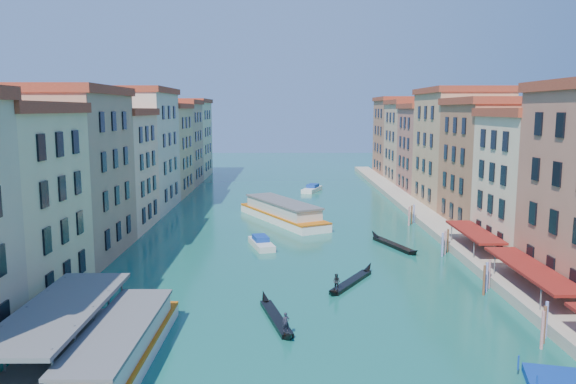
# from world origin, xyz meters

# --- Properties ---
(left_bank_palazzos) EXTENTS (12.80, 128.40, 21.00)m
(left_bank_palazzos) POSITION_xyz_m (-26.00, 64.68, 9.71)
(left_bank_palazzos) COLOR #C3B287
(left_bank_palazzos) RESTS_ON ground
(right_bank_palazzos) EXTENTS (12.80, 128.40, 21.00)m
(right_bank_palazzos) POSITION_xyz_m (30.00, 65.00, 9.75)
(right_bank_palazzos) COLOR brown
(right_bank_palazzos) RESTS_ON ground
(quay) EXTENTS (4.00, 140.00, 1.00)m
(quay) POSITION_xyz_m (22.00, 65.00, 0.50)
(quay) COLOR #AC9C8B
(quay) RESTS_ON ground
(restaurant_awnings) EXTENTS (3.20, 44.55, 3.12)m
(restaurant_awnings) POSITION_xyz_m (22.19, 23.00, 2.99)
(restaurant_awnings) COLOR maroon
(restaurant_awnings) RESTS_ON ground
(vaporetto_stop) EXTENTS (5.40, 16.40, 3.65)m
(vaporetto_stop) POSITION_xyz_m (-16.00, 12.00, 1.44)
(vaporetto_stop) COLOR #5D5D60
(vaporetto_stop) RESTS_ON ground
(mooring_poles_right) EXTENTS (1.44, 54.24, 3.20)m
(mooring_poles_right) POSITION_xyz_m (19.10, 28.80, 1.30)
(mooring_poles_right) COLOR brown
(mooring_poles_right) RESTS_ON ground
(mooring_poles_left) EXTENTS (0.24, 8.24, 3.20)m
(mooring_poles_left) POSITION_xyz_m (-18.50, 12.00, 1.30)
(mooring_poles_left) COLOR brown
(mooring_poles_left) RESTS_ON ground
(vaporetto_near) EXTENTS (4.50, 18.82, 2.79)m
(vaporetto_near) POSITION_xyz_m (-11.53, 10.75, 1.26)
(vaporetto_near) COLOR white
(vaporetto_near) RESTS_ON ground
(vaporetto_far) EXTENTS (14.28, 21.41, 3.21)m
(vaporetto_far) POSITION_xyz_m (-0.59, 60.67, 1.44)
(vaporetto_far) COLOR white
(vaporetto_far) RESTS_ON ground
(gondola_fore) EXTENTS (3.35, 10.36, 2.10)m
(gondola_fore) POSITION_xyz_m (-0.98, 18.72, 0.35)
(gondola_fore) COLOR black
(gondola_fore) RESTS_ON ground
(gondola_right) EXTENTS (6.18, 9.71, 2.15)m
(gondola_right) POSITION_xyz_m (6.33, 28.33, 0.41)
(gondola_right) COLOR black
(gondola_right) RESTS_ON ground
(gondola_far) EXTENTS (4.87, 10.96, 1.62)m
(gondola_far) POSITION_xyz_m (13.56, 44.05, 0.33)
(gondola_far) COLOR black
(gondola_far) RESTS_ON ground
(motorboat_mid) EXTENTS (3.78, 6.93, 1.37)m
(motorboat_mid) POSITION_xyz_m (-3.21, 43.95, 0.53)
(motorboat_mid) COLOR silver
(motorboat_mid) RESTS_ON ground
(motorboat_far) EXTENTS (4.86, 7.82, 1.55)m
(motorboat_far) POSITION_xyz_m (5.64, 92.43, 0.60)
(motorboat_far) COLOR white
(motorboat_far) RESTS_ON ground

